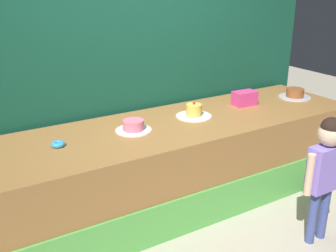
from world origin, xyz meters
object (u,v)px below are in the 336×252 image
object	(u,v)px
cake_center_right	(194,112)
cake_far_right	(295,94)
pink_box	(245,98)
child_figure	(326,164)
cake_center_left	(133,126)
donut	(58,144)

from	to	relation	value
cake_center_right	cake_far_right	world-z (taller)	cake_center_right
pink_box	cake_far_right	size ratio (longest dim) A/B	0.69
child_figure	cake_center_left	size ratio (longest dim) A/B	3.40
donut	cake_center_right	distance (m)	1.35
cake_center_left	cake_far_right	bearing A→B (deg)	-0.09
child_figure	pink_box	bearing A→B (deg)	78.91
cake_center_left	cake_center_right	size ratio (longest dim) A/B	0.92
pink_box	cake_center_right	world-z (taller)	cake_center_right
cake_center_right	cake_far_right	bearing A→B (deg)	-1.92
child_figure	cake_center_right	world-z (taller)	child_figure
child_figure	cake_center_left	world-z (taller)	child_figure
donut	cake_far_right	world-z (taller)	cake_far_right
donut	cake_far_right	bearing A→B (deg)	0.01
pink_box	cake_center_left	size ratio (longest dim) A/B	0.76
cake_center_right	pink_box	bearing A→B (deg)	3.08
cake_center_left	cake_far_right	size ratio (longest dim) A/B	0.90
pink_box	donut	xyz separation A→B (m)	(-2.03, -0.08, -0.05)
cake_center_left	cake_far_right	world-z (taller)	cake_far_right
donut	cake_far_right	size ratio (longest dim) A/B	0.31
cake_center_left	cake_far_right	xyz separation A→B (m)	(2.03, -0.00, 0.00)
pink_box	cake_center_left	world-z (taller)	pink_box
pink_box	cake_center_right	xyz separation A→B (m)	(-0.68, -0.04, -0.03)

